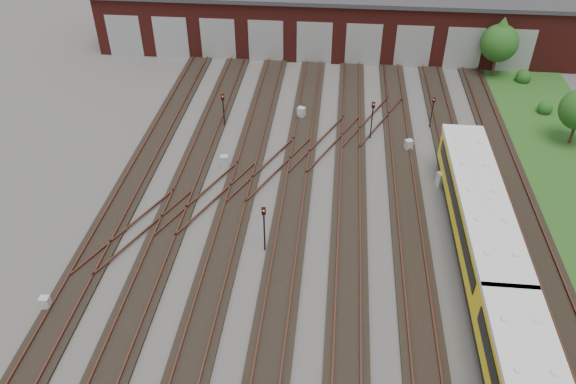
{
  "coord_description": "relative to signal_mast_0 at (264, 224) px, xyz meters",
  "views": [
    {
      "loc": [
        0.74,
        -21.08,
        24.47
      ],
      "look_at": [
        -2.2,
        8.7,
        2.0
      ],
      "focal_mm": 35.0,
      "sensor_mm": 36.0,
      "label": 1
    }
  ],
  "objects": [
    {
      "name": "relay_cabinet_2",
      "position": [
        -4.33,
        9.08,
        -1.71
      ],
      "size": [
        0.69,
        0.62,
        0.97
      ],
      "primitive_type": "cube",
      "rotation": [
        0.0,
        0.0,
        0.27
      ],
      "color": "#ADB0B2",
      "rests_on": "ground"
    },
    {
      "name": "tree_0",
      "position": [
        19.32,
        27.73,
        1.66
      ],
      "size": [
        3.62,
        3.62,
        6.0
      ],
      "color": "#392419",
      "rests_on": "ground"
    },
    {
      "name": "relay_cabinet_3",
      "position": [
        9.93,
        12.83,
        -1.72
      ],
      "size": [
        0.7,
        0.65,
        0.95
      ],
      "primitive_type": "cube",
      "rotation": [
        0.0,
        0.0,
        0.37
      ],
      "color": "#ADB0B2",
      "rests_on": "ground"
    },
    {
      "name": "signal_mast_3",
      "position": [
        12.05,
        16.78,
        -0.41
      ],
      "size": [
        0.25,
        0.24,
        2.79
      ],
      "rotation": [
        0.0,
        0.0,
        -0.36
      ],
      "color": "black",
      "rests_on": "ground"
    },
    {
      "name": "track_network",
      "position": [
        3.16,
        -4.47,
        -2.09
      ],
      "size": [
        30.4,
        70.0,
        0.33
      ],
      "color": "black",
      "rests_on": "ground"
    },
    {
      "name": "bush_1",
      "position": [
        22.5,
        20.32,
        -1.54
      ],
      "size": [
        1.31,
        1.31,
        1.31
      ],
      "primitive_type": "sphere",
      "color": "#1F4C15",
      "rests_on": "ground"
    },
    {
      "name": "signal_mast_0",
      "position": [
        0.0,
        0.0,
        0.0
      ],
      "size": [
        0.27,
        0.26,
        3.45
      ],
      "rotation": [
        0.0,
        0.0,
        0.11
      ],
      "color": "black",
      "rests_on": "ground"
    },
    {
      "name": "maintenance_shed",
      "position": [
        3.32,
        34.91,
        1.01
      ],
      "size": [
        51.0,
        12.5,
        6.35
      ],
      "color": "#511814",
      "rests_on": "ground"
    },
    {
      "name": "relay_cabinet_0",
      "position": [
        -11.68,
        -6.07,
        -1.74
      ],
      "size": [
        0.57,
        0.48,
        0.91
      ],
      "primitive_type": "cube",
      "rotation": [
        0.0,
        0.0,
        0.05
      ],
      "color": "#ADB0B2",
      "rests_on": "ground"
    },
    {
      "name": "signal_mast_2",
      "position": [
        6.93,
        14.41,
        -0.06
      ],
      "size": [
        0.27,
        0.25,
        3.35
      ],
      "rotation": [
        0.0,
        0.0,
        0.11
      ],
      "color": "black",
      "rests_on": "ground"
    },
    {
      "name": "bush_2",
      "position": [
        22.05,
        26.58,
        -1.46
      ],
      "size": [
        1.46,
        1.46,
        1.46
      ],
      "primitive_type": "sphere",
      "color": "#1F4C15",
      "rests_on": "ground"
    },
    {
      "name": "ground",
      "position": [
        3.32,
        -5.06,
        -2.19
      ],
      "size": [
        120.0,
        120.0,
        0.0
      ],
      "primitive_type": "plane",
      "color": "#474542",
      "rests_on": "ground"
    },
    {
      "name": "relay_cabinet_4",
      "position": [
        11.99,
        8.18,
        -1.62
      ],
      "size": [
        0.85,
        0.79,
        1.14
      ],
      "primitive_type": "cube",
      "rotation": [
        0.0,
        0.0,
        0.4
      ],
      "color": "#ADB0B2",
      "rests_on": "ground"
    },
    {
      "name": "relay_cabinet_1",
      "position": [
        0.95,
        17.26,
        -1.68
      ],
      "size": [
        0.77,
        0.72,
        1.03
      ],
      "primitive_type": "cube",
      "rotation": [
        0.0,
        0.0,
        -0.42
      ],
      "color": "#ADB0B2",
      "rests_on": "ground"
    },
    {
      "name": "signal_mast_1",
      "position": [
        -5.51,
        15.21,
        -0.22
      ],
      "size": [
        0.31,
        0.29,
        3.04
      ],
      "rotation": [
        0.0,
        0.0,
        0.28
      ],
      "color": "black",
      "rests_on": "ground"
    }
  ]
}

